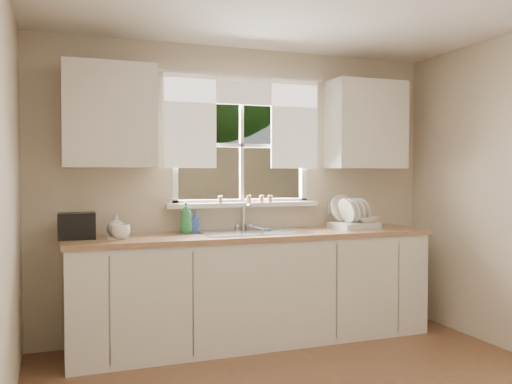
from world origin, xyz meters
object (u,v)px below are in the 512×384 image
object	(u,v)px
soap_bottle_a	(186,218)
black_appliance	(77,226)
dish_rack	(353,219)
cup	(121,232)

from	to	relation	value
soap_bottle_a	black_appliance	xyz separation A→B (m)	(-0.86, -0.07, -0.03)
dish_rack	soap_bottle_a	bearing A→B (deg)	176.45
soap_bottle_a	cup	xyz separation A→B (m)	(-0.55, -0.21, -0.08)
soap_bottle_a	dish_rack	bearing A→B (deg)	19.55
dish_rack	cup	distance (m)	2.06
black_appliance	cup	bearing A→B (deg)	-23.54
cup	black_appliance	distance (m)	0.34
dish_rack	cup	size ratio (longest dim) A/B	3.05
dish_rack	black_appliance	xyz separation A→B (m)	(-2.37, 0.03, 0.02)
dish_rack	black_appliance	distance (m)	2.37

